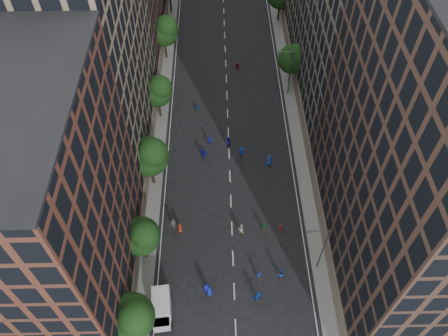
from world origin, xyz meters
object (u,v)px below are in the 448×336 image
(streetlamp_far, at_px, (289,71))
(skater_1, at_px, (259,275))
(streetlamp_near, at_px, (322,248))
(cargo_van, at_px, (162,308))
(skater_0, at_px, (209,291))
(skater_2, at_px, (281,274))

(streetlamp_far, xyz_separation_m, skater_1, (-7.23, -34.27, -4.39))
(streetlamp_near, bearing_deg, streetlamp_far, 90.00)
(streetlamp_far, bearing_deg, streetlamp_near, -90.00)
(cargo_van, xyz_separation_m, skater_0, (5.56, 2.07, -0.42))
(streetlamp_near, relative_size, skater_2, 5.16)
(cargo_van, height_order, skater_2, cargo_van)
(skater_2, bearing_deg, streetlamp_far, -118.86)
(skater_0, distance_m, skater_1, 6.53)
(cargo_van, relative_size, skater_1, 3.18)
(streetlamp_far, height_order, skater_2, streetlamp_far)
(skater_0, bearing_deg, cargo_van, 40.34)
(cargo_van, distance_m, skater_1, 12.47)
(streetlamp_near, bearing_deg, cargo_van, -164.10)
(skater_0, height_order, skater_1, skater_0)
(cargo_van, distance_m, skater_2, 15.02)
(streetlamp_far, distance_m, cargo_van, 43.01)
(streetlamp_near, distance_m, skater_1, 8.56)
(skater_1, distance_m, skater_2, 2.68)
(streetlamp_near, distance_m, cargo_van, 20.11)
(streetlamp_near, height_order, skater_0, streetlamp_near)
(streetlamp_far, xyz_separation_m, cargo_van, (-18.98, -38.41, -3.84))
(skater_1, bearing_deg, streetlamp_far, -114.23)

